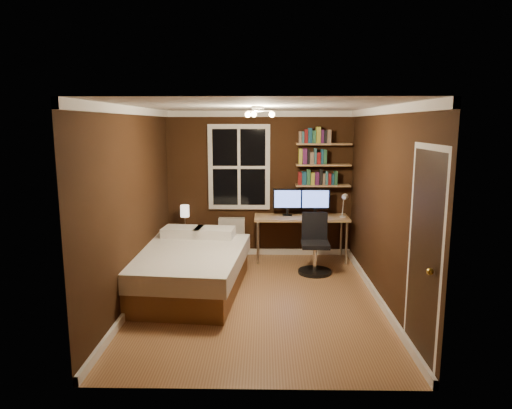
{
  "coord_description": "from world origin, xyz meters",
  "views": [
    {
      "loc": [
        0.08,
        -5.74,
        2.29
      ],
      "look_at": [
        -0.03,
        0.45,
        1.19
      ],
      "focal_mm": 32.0,
      "sensor_mm": 36.0,
      "label": 1
    }
  ],
  "objects_px": {
    "radiator": "(232,237)",
    "desk": "(301,220)",
    "nightstand": "(186,244)",
    "desk_lamp": "(344,205)",
    "bedside_lamp": "(185,218)",
    "monitor_left": "(287,202)",
    "office_chair": "(315,251)",
    "bed": "(186,269)",
    "monitor_right": "(315,202)"
  },
  "relations": [
    {
      "from": "bed",
      "to": "nightstand",
      "type": "bearing_deg",
      "value": 105.27
    },
    {
      "from": "monitor_left",
      "to": "office_chair",
      "type": "relative_size",
      "value": 0.53
    },
    {
      "from": "desk_lamp",
      "to": "radiator",
      "type": "bearing_deg",
      "value": 170.35
    },
    {
      "from": "desk_lamp",
      "to": "monitor_left",
      "type": "bearing_deg",
      "value": 167.63
    },
    {
      "from": "desk_lamp",
      "to": "nightstand",
      "type": "bearing_deg",
      "value": 175.97
    },
    {
      "from": "nightstand",
      "to": "desk",
      "type": "bearing_deg",
      "value": 16.64
    },
    {
      "from": "monitor_left",
      "to": "desk_lamp",
      "type": "height_order",
      "value": "monitor_left"
    },
    {
      "from": "bed",
      "to": "monitor_left",
      "type": "height_order",
      "value": "monitor_left"
    },
    {
      "from": "office_chair",
      "to": "monitor_right",
      "type": "bearing_deg",
      "value": 85.59
    },
    {
      "from": "monitor_left",
      "to": "monitor_right",
      "type": "bearing_deg",
      "value": 0.0
    },
    {
      "from": "bed",
      "to": "monitor_left",
      "type": "xyz_separation_m",
      "value": [
        1.47,
        1.59,
        0.67
      ]
    },
    {
      "from": "monitor_right",
      "to": "nightstand",
      "type": "bearing_deg",
      "value": -179.65
    },
    {
      "from": "desk",
      "to": "desk_lamp",
      "type": "distance_m",
      "value": 0.75
    },
    {
      "from": "nightstand",
      "to": "office_chair",
      "type": "xyz_separation_m",
      "value": [
        2.14,
        -0.75,
        0.1
      ]
    },
    {
      "from": "bed",
      "to": "nightstand",
      "type": "relative_size",
      "value": 4.62
    },
    {
      "from": "nightstand",
      "to": "desk_lamp",
      "type": "relative_size",
      "value": 1.11
    },
    {
      "from": "monitor_left",
      "to": "office_chair",
      "type": "distance_m",
      "value": 1.07
    },
    {
      "from": "monitor_left",
      "to": "desk_lamp",
      "type": "relative_size",
      "value": 1.13
    },
    {
      "from": "bed",
      "to": "monitor_left",
      "type": "relative_size",
      "value": 4.54
    },
    {
      "from": "bedside_lamp",
      "to": "radiator",
      "type": "xyz_separation_m",
      "value": [
        0.79,
        0.13,
        -0.37
      ]
    },
    {
      "from": "bedside_lamp",
      "to": "monitor_right",
      "type": "relative_size",
      "value": 0.87
    },
    {
      "from": "monitor_left",
      "to": "monitor_right",
      "type": "relative_size",
      "value": 1.0
    },
    {
      "from": "radiator",
      "to": "desk",
      "type": "height_order",
      "value": "desk"
    },
    {
      "from": "nightstand",
      "to": "bedside_lamp",
      "type": "bearing_deg",
      "value": 0.0
    },
    {
      "from": "bedside_lamp",
      "to": "office_chair",
      "type": "bearing_deg",
      "value": -19.44
    },
    {
      "from": "bedside_lamp",
      "to": "desk",
      "type": "xyz_separation_m",
      "value": [
        1.98,
        -0.07,
        -0.02
      ]
    },
    {
      "from": "office_chair",
      "to": "radiator",
      "type": "bearing_deg",
      "value": 148.09
    },
    {
      "from": "monitor_right",
      "to": "office_chair",
      "type": "height_order",
      "value": "monitor_right"
    },
    {
      "from": "desk",
      "to": "nightstand",
      "type": "bearing_deg",
      "value": 178.12
    },
    {
      "from": "desk_lamp",
      "to": "office_chair",
      "type": "height_order",
      "value": "desk_lamp"
    },
    {
      "from": "monitor_right",
      "to": "desk",
      "type": "bearing_deg",
      "value": -161.78
    },
    {
      "from": "bed",
      "to": "bedside_lamp",
      "type": "height_order",
      "value": "bedside_lamp"
    },
    {
      "from": "bed",
      "to": "radiator",
      "type": "height_order",
      "value": "bed"
    },
    {
      "from": "desk",
      "to": "monitor_right",
      "type": "relative_size",
      "value": 3.16
    },
    {
      "from": "bed",
      "to": "radiator",
      "type": "relative_size",
      "value": 3.33
    },
    {
      "from": "bedside_lamp",
      "to": "office_chair",
      "type": "distance_m",
      "value": 2.3
    },
    {
      "from": "nightstand",
      "to": "office_chair",
      "type": "height_order",
      "value": "office_chair"
    },
    {
      "from": "office_chair",
      "to": "desk",
      "type": "bearing_deg",
      "value": 104.53
    },
    {
      "from": "bedside_lamp",
      "to": "monitor_left",
      "type": "distance_m",
      "value": 1.77
    },
    {
      "from": "radiator",
      "to": "monitor_left",
      "type": "height_order",
      "value": "monitor_left"
    },
    {
      "from": "nightstand",
      "to": "office_chair",
      "type": "relative_size",
      "value": 0.52
    },
    {
      "from": "monitor_right",
      "to": "bed",
      "type": "bearing_deg",
      "value": -140.8
    },
    {
      "from": "monitor_right",
      "to": "office_chair",
      "type": "xyz_separation_m",
      "value": [
        -0.08,
        -0.77,
        -0.63
      ]
    },
    {
      "from": "monitor_right",
      "to": "desk_lamp",
      "type": "bearing_deg",
      "value": -24.18
    },
    {
      "from": "nightstand",
      "to": "monitor_left",
      "type": "bearing_deg",
      "value": 18.97
    },
    {
      "from": "bed",
      "to": "monitor_right",
      "type": "bearing_deg",
      "value": 44.66
    },
    {
      "from": "desk",
      "to": "monitor_right",
      "type": "distance_m",
      "value": 0.39
    },
    {
      "from": "bedside_lamp",
      "to": "monitor_left",
      "type": "height_order",
      "value": "monitor_left"
    },
    {
      "from": "bedside_lamp",
      "to": "desk",
      "type": "distance_m",
      "value": 1.98
    },
    {
      "from": "monitor_left",
      "to": "desk",
      "type": "bearing_deg",
      "value": -18.85
    }
  ]
}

